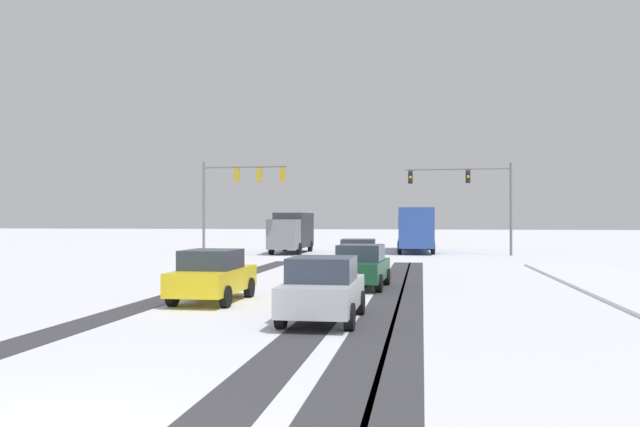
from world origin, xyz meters
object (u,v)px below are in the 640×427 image
Objects in this scene: traffic_signal_far_left at (237,186)px; car_silver_fourth at (323,289)px; car_red_lead at (358,256)px; box_truck_delivery at (292,231)px; traffic_signal_far_right at (473,189)px; car_yellow_cab_third at (213,275)px; car_dark_green_second at (361,266)px; bus_oncoming at (415,226)px.

car_silver_fourth is (10.07, -26.73, -3.97)m from traffic_signal_far_left.
car_red_lead is 1.02× the size of car_silver_fourth.
box_truck_delivery is (-7.25, 31.72, 0.82)m from car_silver_fourth.
traffic_signal_far_right reaches higher than car_yellow_cab_third.
car_dark_green_second is at bearing -104.12° from traffic_signal_far_right.
car_silver_fourth is 32.55m from box_truck_delivery.
traffic_signal_far_left is at bearing -165.81° from traffic_signal_far_right.
car_red_lead is (9.56, -12.45, -3.97)m from traffic_signal_far_left.
car_dark_green_second and car_yellow_cab_third have the same top height.
traffic_signal_far_right reaches higher than bus_oncoming.
box_truck_delivery is at bearing 176.00° from traffic_signal_far_right.
car_dark_green_second is at bearing -83.49° from car_red_lead.
bus_oncoming is at bearing 134.04° from traffic_signal_far_right.
traffic_signal_far_left is 1.55× the size of car_red_lead.
traffic_signal_far_right is 1.81× the size of car_silver_fourth.
traffic_signal_far_right is at bearing 70.14° from car_yellow_cab_third.
car_yellow_cab_third and car_silver_fourth have the same top height.
car_red_lead is at bearing -68.85° from box_truck_delivery.
traffic_signal_far_left reaches higher than box_truck_delivery.
car_dark_green_second is 27.21m from bus_oncoming.
traffic_signal_far_right is 1.00× the size of box_truck_delivery.
car_dark_green_second is 25.00m from box_truck_delivery.
bus_oncoming is 1.49× the size of box_truck_delivery.
car_red_lead is 20.91m from bus_oncoming.
traffic_signal_far_right reaches higher than car_red_lead.
traffic_signal_far_right is 1.77× the size of car_red_lead.
bus_oncoming is (1.91, 35.01, 1.18)m from car_silver_fourth.
car_yellow_cab_third is 28.67m from box_truck_delivery.
box_truck_delivery is at bearing 96.60° from car_yellow_cab_third.
car_silver_fourth is at bearing -101.01° from traffic_signal_far_right.
box_truck_delivery is at bearing 60.55° from traffic_signal_far_left.
box_truck_delivery reaches higher than car_red_lead.
car_dark_green_second is (10.29, -18.85, -3.97)m from traffic_signal_far_left.
traffic_signal_far_left is 6.54m from box_truck_delivery.
car_dark_green_second is 0.38× the size of bus_oncoming.
bus_oncoming is at bearing 86.88° from car_silver_fourth.
traffic_signal_far_left is 1.58× the size of car_silver_fourth.
car_red_lead is 1.02× the size of car_yellow_cab_third.
car_dark_green_second is at bearing -72.59° from box_truck_delivery.
car_yellow_cab_third is 32.32m from bus_oncoming.
car_dark_green_second is at bearing 47.89° from car_yellow_cab_third.
car_yellow_cab_third is (-4.18, -4.63, 0.00)m from car_dark_green_second.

